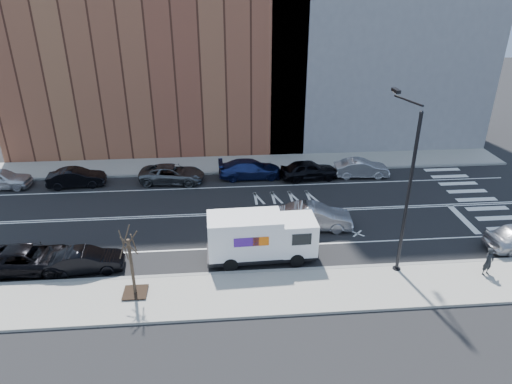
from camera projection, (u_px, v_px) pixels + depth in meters
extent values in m
plane|color=black|center=(258.00, 213.00, 31.29)|extent=(120.00, 120.00, 0.00)
cube|color=gray|center=(273.00, 292.00, 23.35)|extent=(44.00, 3.60, 0.15)
cube|color=gray|center=(249.00, 164.00, 39.16)|extent=(44.00, 3.60, 0.15)
cube|color=gray|center=(269.00, 272.00, 24.96)|extent=(44.00, 0.25, 0.17)
cube|color=gray|center=(251.00, 172.00, 37.54)|extent=(44.00, 0.25, 0.17)
cube|color=brown|center=(152.00, 22.00, 39.95)|extent=(26.00, 10.00, 22.00)
cylinder|color=black|center=(408.00, 198.00, 23.21)|extent=(0.18, 0.18, 9.00)
cylinder|color=black|center=(396.00, 269.00, 25.12)|extent=(0.44, 0.44, 0.20)
sphere|color=black|center=(421.00, 113.00, 21.29)|extent=(0.20, 0.20, 0.20)
cylinder|color=black|center=(408.00, 100.00, 22.75)|extent=(0.11, 3.49, 0.48)
cube|color=black|center=(396.00, 91.00, 24.23)|extent=(0.25, 0.80, 0.18)
cube|color=#FFF2CC|center=(396.00, 92.00, 24.28)|extent=(0.18, 0.55, 0.03)
cube|color=black|center=(135.00, 292.00, 23.12)|extent=(1.20, 1.20, 0.04)
cylinder|color=#382B1E|center=(132.00, 267.00, 22.46)|extent=(0.16, 0.16, 3.20)
cylinder|color=#382B1E|center=(134.00, 243.00, 21.87)|extent=(0.06, 0.80, 1.44)
cylinder|color=#382B1E|center=(131.00, 240.00, 22.07)|extent=(0.81, 0.31, 1.19)
cylinder|color=#382B1E|center=(125.00, 242.00, 21.97)|extent=(0.58, 0.76, 1.50)
cylinder|color=#382B1E|center=(124.00, 245.00, 21.71)|extent=(0.47, 0.61, 1.37)
cylinder|color=#382B1E|center=(129.00, 246.00, 21.64)|extent=(0.72, 0.29, 1.13)
cube|color=black|center=(260.00, 252.00, 26.04)|extent=(6.09, 2.22, 0.29)
cube|color=white|center=(298.00, 234.00, 25.79)|extent=(2.01, 2.15, 1.95)
cube|color=black|center=(315.00, 229.00, 25.76)|extent=(0.11, 1.80, 0.92)
cube|color=black|center=(302.00, 239.00, 24.71)|extent=(1.07, 0.07, 0.68)
cube|color=black|center=(294.00, 220.00, 26.61)|extent=(1.07, 0.07, 0.68)
cube|color=black|center=(313.00, 248.00, 26.31)|extent=(0.20, 1.95, 0.34)
cube|color=white|center=(245.00, 234.00, 25.40)|extent=(4.15, 2.26, 2.24)
cube|color=#47198C|center=(246.00, 242.00, 24.36)|extent=(1.36, 0.06, 0.54)
cube|color=orange|center=(261.00, 241.00, 24.44)|extent=(0.88, 0.05, 0.54)
cube|color=#47198C|center=(243.00, 222.00, 26.31)|extent=(1.36, 0.06, 0.54)
cube|color=orange|center=(256.00, 222.00, 26.39)|extent=(0.88, 0.05, 0.54)
cylinder|color=black|center=(297.00, 260.00, 25.37)|extent=(0.83, 0.30, 0.82)
cylinder|color=black|center=(291.00, 242.00, 27.12)|extent=(0.83, 0.30, 0.82)
cylinder|color=black|center=(231.00, 265.00, 25.00)|extent=(0.83, 0.30, 0.82)
cylinder|color=black|center=(229.00, 246.00, 26.74)|extent=(0.83, 0.30, 0.82)
imported|color=silver|center=(0.00, 179.00, 34.58)|extent=(4.51, 1.86, 1.53)
imported|color=black|center=(76.00, 178.00, 34.93)|extent=(4.38, 1.84, 1.41)
imported|color=#4F5357|center=(172.00, 174.00, 35.58)|extent=(5.22, 2.80, 1.39)
imported|color=navy|center=(250.00, 169.00, 36.39)|extent=(5.08, 2.11, 1.47)
imported|color=black|center=(309.00, 170.00, 36.13)|extent=(4.64, 2.22, 1.53)
imported|color=#B1B2B6|center=(361.00, 168.00, 36.58)|extent=(4.39, 1.73, 1.42)
imported|color=#9B9CA0|center=(314.00, 217.00, 29.09)|extent=(4.99, 2.21, 1.59)
imported|color=black|center=(86.00, 261.00, 24.88)|extent=(4.15, 1.79, 1.33)
imported|color=black|center=(29.00, 259.00, 24.92)|extent=(5.22, 2.49, 1.44)
imported|color=black|center=(489.00, 262.00, 24.29)|extent=(0.69, 0.57, 1.62)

